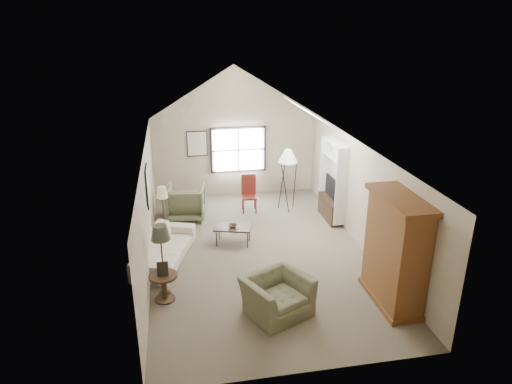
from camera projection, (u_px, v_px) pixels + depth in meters
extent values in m
cube|color=#6A5E4B|center=(259.00, 253.00, 10.87)|extent=(5.00, 8.00, 0.01)
cube|color=tan|center=(235.00, 156.00, 14.10)|extent=(5.00, 0.01, 2.50)
cube|color=tan|center=(310.00, 305.00, 6.75)|extent=(5.00, 0.01, 2.50)
cube|color=tan|center=(147.00, 212.00, 10.00)|extent=(0.01, 8.00, 2.50)
cube|color=tan|center=(362.00, 197.00, 10.85)|extent=(0.01, 8.00, 2.50)
cube|color=black|center=(238.00, 150.00, 14.01)|extent=(1.72, 0.08, 1.42)
cube|color=black|center=(147.00, 186.00, 10.11)|extent=(0.68, 0.04, 0.88)
cube|color=black|center=(197.00, 144.00, 13.72)|extent=(0.62, 0.04, 0.78)
cube|color=brown|center=(396.00, 251.00, 8.64)|extent=(0.60, 1.50, 2.20)
cube|color=white|center=(333.00, 180.00, 12.33)|extent=(0.32, 1.30, 2.10)
cube|color=#382316|center=(330.00, 209.00, 12.63)|extent=(0.34, 1.18, 0.60)
cube|color=black|center=(332.00, 188.00, 12.41)|extent=(0.05, 0.90, 0.55)
imported|color=beige|center=(164.00, 248.00, 10.42)|extent=(1.53, 2.39, 0.65)
imported|color=#5E5F42|center=(277.00, 295.00, 8.53)|extent=(1.47, 1.40, 0.75)
imported|color=#5B6043|center=(186.00, 202.00, 12.60)|extent=(1.15, 1.17, 0.95)
cube|color=#362516|center=(233.00, 235.00, 11.22)|extent=(1.01, 0.74, 0.46)
imported|color=#342315|center=(233.00, 226.00, 11.13)|extent=(0.27, 0.27, 0.05)
cylinder|color=#3A2A17|center=(164.00, 287.00, 8.96)|extent=(0.71, 0.71, 0.56)
cube|color=maroon|center=(249.00, 194.00, 13.02)|extent=(0.45, 0.45, 1.07)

